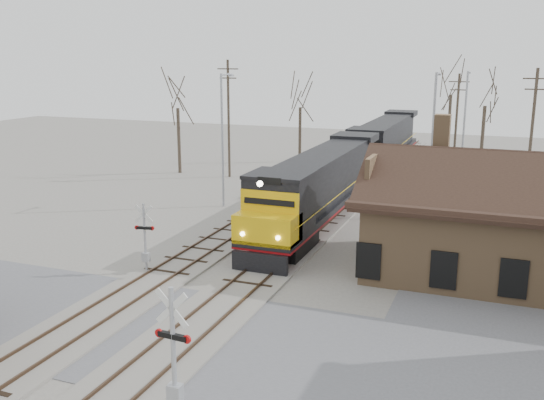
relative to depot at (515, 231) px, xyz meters
The scene contains 19 objects.
ground 17.14m from the depot, 134.97° to the right, with size 140.00×140.00×0.00m, color gray.
road 17.13m from the depot, 134.97° to the right, with size 60.00×9.00×0.03m, color #5C5C61.
track_main 12.58m from the depot, 165.97° to the left, with size 3.40×90.00×0.24m.
track_siding 16.92m from the depot, 169.70° to the left, with size 3.40×90.00×0.24m.
depot is the anchor object (origin of this frame).
locomotive_lead 13.31m from the depot, 154.27° to the left, with size 3.24×21.72×4.83m.
locomotive_trailing 30.25m from the depot, 113.35° to the left, with size 3.24×21.72×4.57m.
crossbuck_near 19.62m from the depot, 119.02° to the right, with size 1.25×0.33×4.38m.
crossbuck_far 18.63m from the depot, 160.54° to the right, with size 1.04×0.31×3.67m.
streetlight_a 21.75m from the depot, 157.88° to the left, with size 0.25×2.04×9.67m.
streetlight_b 12.25m from the depot, 117.25° to the left, with size 0.25×2.04×9.83m.
streetlight_c 23.08m from the depot, 100.56° to the left, with size 0.25×2.04×9.64m.
utility_pole_a 30.59m from the depot, 143.00° to the left, with size 2.00×0.24×10.54m.
utility_pole_b 32.77m from the depot, 99.84° to the left, with size 2.00×0.24×9.17m.
utility_pole_c 19.42m from the depot, 86.99° to the left, with size 2.00×0.24×10.00m.
tree_a 35.17m from the depot, 148.06° to the left, with size 4.08×4.08×10.00m.
tree_b 35.64m from the depot, 126.25° to the left, with size 3.78×3.78×9.27m.
tree_c 37.27m from the depot, 100.35° to the left, with size 4.57×4.57×11.20m.
tree_d 28.81m from the depot, 95.76° to the left, with size 4.25×4.25×10.41m.
Camera 1 is at (11.13, -19.40, 10.91)m, focal length 40.00 mm.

